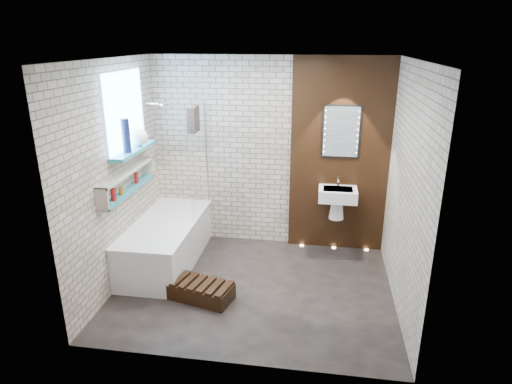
% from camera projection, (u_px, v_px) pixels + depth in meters
% --- Properties ---
extents(ground, '(3.20, 3.20, 0.00)m').
position_uv_depth(ground, '(254.00, 287.00, 5.22)').
color(ground, black).
rests_on(ground, ground).
extents(room_shell, '(3.24, 3.20, 2.60)m').
position_uv_depth(room_shell, '(254.00, 184.00, 4.79)').
color(room_shell, tan).
rests_on(room_shell, ground).
extents(walnut_panel, '(1.30, 0.06, 2.60)m').
position_uv_depth(walnut_panel, '(339.00, 157.00, 5.84)').
color(walnut_panel, black).
rests_on(walnut_panel, ground).
extents(clerestory_window, '(0.18, 1.00, 0.94)m').
position_uv_depth(clerestory_window, '(126.00, 119.00, 5.14)').
color(clerestory_window, '#7FADE0').
rests_on(clerestory_window, room_shell).
extents(display_niche, '(0.14, 1.30, 0.26)m').
position_uv_depth(display_niche, '(128.00, 181.00, 5.18)').
color(display_niche, teal).
rests_on(display_niche, room_shell).
extents(bathtub, '(0.79, 1.74, 0.70)m').
position_uv_depth(bathtub, '(166.00, 242.00, 5.72)').
color(bathtub, white).
rests_on(bathtub, ground).
extents(bath_screen, '(0.01, 0.78, 1.40)m').
position_uv_depth(bath_screen, '(199.00, 161.00, 5.75)').
color(bath_screen, white).
rests_on(bath_screen, bathtub).
extents(towel, '(0.09, 0.24, 0.31)m').
position_uv_depth(towel, '(193.00, 119.00, 5.41)').
color(towel, '#2A2422').
rests_on(towel, bath_screen).
extents(shower_head, '(0.18, 0.18, 0.02)m').
position_uv_depth(shower_head, '(165.00, 104.00, 5.63)').
color(shower_head, silver).
rests_on(shower_head, room_shell).
extents(washbasin, '(0.50, 0.36, 0.58)m').
position_uv_depth(washbasin, '(337.00, 198.00, 5.82)').
color(washbasin, white).
rests_on(washbasin, walnut_panel).
extents(led_mirror, '(0.50, 0.02, 0.70)m').
position_uv_depth(led_mirror, '(341.00, 132.00, 5.69)').
color(led_mirror, black).
rests_on(led_mirror, walnut_panel).
extents(walnut_step, '(0.85, 0.54, 0.18)m').
position_uv_depth(walnut_step, '(198.00, 291.00, 4.99)').
color(walnut_step, black).
rests_on(walnut_step, ground).
extents(niche_bottles, '(0.06, 0.68, 0.14)m').
position_uv_depth(niche_bottles, '(123.00, 188.00, 5.07)').
color(niche_bottles, maroon).
rests_on(niche_bottles, display_niche).
extents(sill_vases, '(0.22, 0.50, 0.39)m').
position_uv_depth(sill_vases, '(136.00, 137.00, 5.27)').
color(sill_vases, white).
rests_on(sill_vases, clerestory_window).
extents(floor_uplights, '(0.96, 0.06, 0.01)m').
position_uv_depth(floor_uplights, '(334.00, 248.00, 6.20)').
color(floor_uplights, '#FFD899').
rests_on(floor_uplights, ground).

